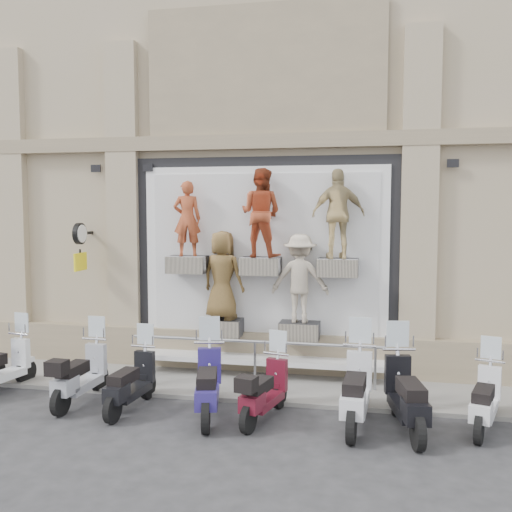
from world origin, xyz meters
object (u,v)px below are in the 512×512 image
object	(u,v)px
scooter_g	(356,376)
scooter_e	(208,370)
clock_sign_bracket	(80,241)
scooter_f	(265,379)
scooter_h	(406,380)
guard_rail	(255,364)
scooter_i	(486,387)
scooter_c	(81,363)
scooter_d	(131,370)

from	to	relation	value
scooter_g	scooter_e	bearing A→B (deg)	-174.37
clock_sign_bracket	scooter_f	bearing A→B (deg)	-25.97
clock_sign_bracket	scooter_f	distance (m)	5.33
clock_sign_bracket	scooter_h	xyz separation A→B (m)	(6.66, -2.17, -1.99)
guard_rail	scooter_h	size ratio (longest dim) A/B	2.53
scooter_f	scooter_i	distance (m)	3.49
clock_sign_bracket	scooter_i	bearing A→B (deg)	-13.42
scooter_h	scooter_f	bearing A→B (deg)	169.23
scooter_g	scooter_i	world-z (taller)	scooter_g
guard_rail	scooter_c	distance (m)	3.26
scooter_d	scooter_g	size ratio (longest dim) A/B	0.86
scooter_f	scooter_i	bearing A→B (deg)	17.89
clock_sign_bracket	scooter_i	world-z (taller)	clock_sign_bracket
scooter_d	scooter_i	distance (m)	5.84
scooter_d	scooter_e	world-z (taller)	scooter_e
scooter_f	scooter_i	world-z (taller)	scooter_f
clock_sign_bracket	scooter_i	distance (m)	8.37
guard_rail	scooter_g	xyz separation A→B (m)	(1.99, -1.64, 0.36)
guard_rail	scooter_d	xyz separation A→B (m)	(-1.85, -1.68, 0.24)
scooter_c	scooter_e	size ratio (longest dim) A/B	0.93
scooter_c	scooter_e	bearing A→B (deg)	-2.77
guard_rail	scooter_e	size ratio (longest dim) A/B	2.59
scooter_c	scooter_i	xyz separation A→B (m)	(6.86, 0.10, -0.04)
scooter_c	scooter_h	bearing A→B (deg)	0.32
scooter_d	scooter_e	distance (m)	1.40
guard_rail	scooter_h	xyz separation A→B (m)	(2.76, -1.70, 0.35)
scooter_d	scooter_e	xyz separation A→B (m)	(1.40, -0.05, 0.09)
scooter_f	scooter_e	bearing A→B (deg)	-163.59
clock_sign_bracket	scooter_f	xyz separation A→B (m)	(4.40, -2.15, -2.11)
scooter_e	scooter_i	world-z (taller)	scooter_e
scooter_h	scooter_d	bearing A→B (deg)	169.52
scooter_e	scooter_i	distance (m)	4.45
scooter_d	scooter_g	world-z (taller)	scooter_g
guard_rail	clock_sign_bracket	distance (m)	4.57
scooter_e	scooter_f	world-z (taller)	scooter_e
clock_sign_bracket	scooter_d	xyz separation A→B (m)	(2.05, -2.15, -2.10)
scooter_h	scooter_i	distance (m)	1.26
scooter_g	scooter_i	xyz separation A→B (m)	(2.00, 0.23, -0.13)
scooter_f	scooter_h	world-z (taller)	scooter_h
guard_rail	scooter_c	xyz separation A→B (m)	(-2.88, -1.52, 0.27)
scooter_g	scooter_h	size ratio (longest dim) A/B	1.01
scooter_i	scooter_c	bearing A→B (deg)	-161.67
clock_sign_bracket	scooter_g	bearing A→B (deg)	-19.69
guard_rail	scooter_h	distance (m)	3.26
scooter_c	scooter_g	bearing A→B (deg)	0.74
scooter_g	guard_rail	bearing A→B (deg)	144.06
scooter_c	scooter_g	size ratio (longest dim) A/B	0.90
scooter_e	scooter_i	bearing A→B (deg)	-9.23
scooter_h	scooter_e	bearing A→B (deg)	170.25
scooter_g	scooter_h	world-z (taller)	scooter_g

